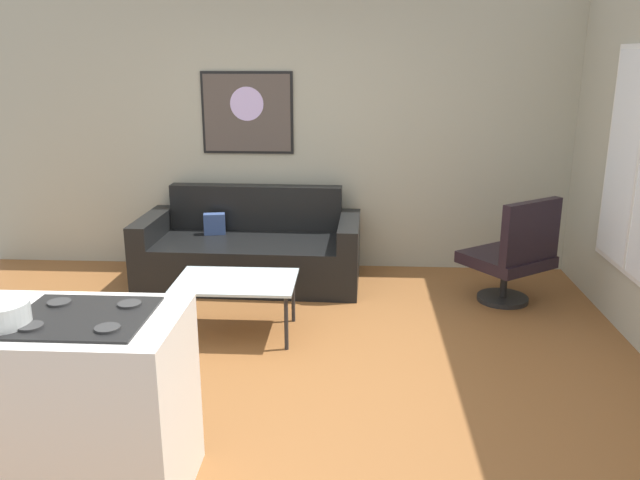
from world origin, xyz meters
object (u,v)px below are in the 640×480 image
(couch, at_px, (251,252))
(armchair, at_px, (514,255))
(wall_painting, at_px, (247,113))
(coffee_table, at_px, (236,284))
(mixing_bowl, at_px, (2,316))

(couch, distance_m, armchair, 2.38)
(couch, height_order, wall_painting, wall_painting)
(couch, xyz_separation_m, coffee_table, (0.08, -1.21, 0.12))
(coffee_table, height_order, wall_painting, wall_painting)
(armchair, height_order, wall_painting, wall_painting)
(coffee_table, xyz_separation_m, wall_painting, (-0.16, 1.70, 1.13))
(armchair, bearing_deg, coffee_table, -161.59)
(armchair, bearing_deg, wall_painting, 158.44)
(mixing_bowl, bearing_deg, couch, 80.29)
(armchair, distance_m, wall_painting, 2.80)
(armchair, bearing_deg, mixing_bowl, -136.06)
(coffee_table, relative_size, armchair, 0.97)
(couch, distance_m, wall_painting, 1.35)
(couch, xyz_separation_m, mixing_bowl, (-0.55, -3.23, 0.70))
(mixing_bowl, distance_m, wall_painting, 3.80)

